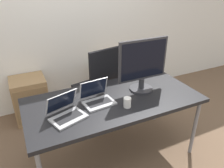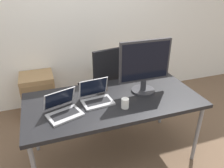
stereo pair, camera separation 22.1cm
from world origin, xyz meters
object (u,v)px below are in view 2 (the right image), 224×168
Objects in this scene: cabinet_left at (39,94)px; monitor at (145,66)px; cabinet_right at (119,82)px; laptop_right at (96,97)px; coffee_cup_white at (125,103)px; office_chair at (103,93)px; laptop_left at (63,109)px; coffee_cup_brown at (103,86)px.

cabinet_left is 1.75m from monitor.
cabinet_left is 1.27m from cabinet_right.
laptop_right is 0.59m from monitor.
coffee_cup_white is at bearing -42.36° from laptop_right.
laptop_right is at bearing -111.61° from office_chair.
laptop_left reaches higher than cabinet_right.
monitor is at bearing 37.98° from coffee_cup_white.
cabinet_right is 1.75× the size of laptop_left.
laptop_right is at bearing -176.12° from monitor.
office_chair is at bearing 87.00° from coffee_cup_white.
laptop_left is at bearing -170.46° from monitor.
laptop_left is (-1.04, -1.28, 0.49)m from cabinet_right.
monitor is 5.29× the size of coffee_cup_brown.
coffee_cup_white is (-0.05, -0.90, 0.38)m from office_chair.
office_chair is 1.08m from laptop_left.
coffee_cup_white is 0.42m from coffee_cup_brown.
laptop_right is 0.24m from coffee_cup_brown.
coffee_cup_brown is (0.71, -0.96, 0.50)m from cabinet_left.
laptop_left is 1.12× the size of laptop_right.
laptop_right reaches higher than cabinet_left.
monitor is at bearing -98.15° from cabinet_right.
monitor reaches higher than coffee_cup_brown.
monitor is (0.26, -0.65, 0.62)m from office_chair.
laptop_left is at bearing -127.59° from office_chair.
office_chair is 3.49× the size of laptop_right.
office_chair is at bearing 74.28° from coffee_cup_brown.
monitor reaches higher than office_chair.
office_chair is at bearing 68.39° from laptop_right.
laptop_left is 0.36m from laptop_right.
coffee_cup_brown is at bearing 55.95° from laptop_right.
office_chair is at bearing -131.90° from cabinet_right.
laptop_left is at bearing 170.57° from coffee_cup_white.
laptop_left reaches higher than coffee_cup_brown.
coffee_cup_brown is (-0.40, 0.16, -0.24)m from monitor.
cabinet_right is at bearing 59.03° from laptop_right.
laptop_left is at bearing -129.25° from cabinet_right.
office_chair is 11.44× the size of coffee_cup_white.
office_chair is 10.35× the size of coffee_cup_brown.
coffee_cup_brown is at bearing 33.09° from laptop_left.
cabinet_left is at bearing 100.08° from laptop_left.
monitor reaches higher than cabinet_right.
cabinet_left is at bearing 126.23° from coffee_cup_brown.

